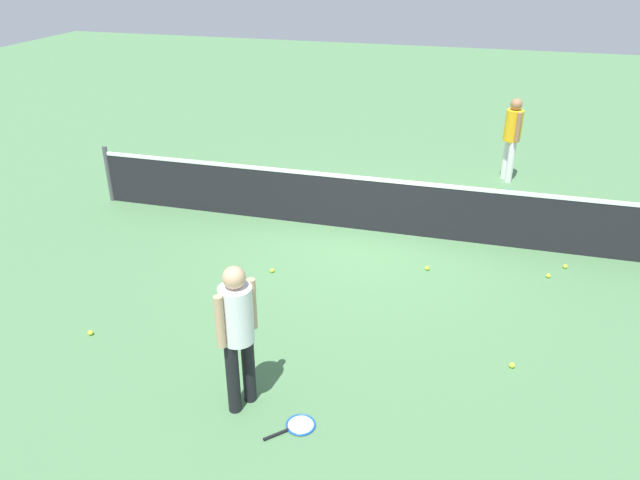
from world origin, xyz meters
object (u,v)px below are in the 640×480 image
at_px(tennis_ball_baseline, 91,333).
at_px(tennis_ball_stray_left, 565,266).
at_px(tennis_ball_near_player, 512,365).
at_px(tennis_ball_midcourt, 272,270).
at_px(tennis_ball_by_net, 548,276).
at_px(player_far_side, 512,133).
at_px(tennis_ball_stray_right, 427,268).
at_px(tennis_racket_far_player, 508,193).
at_px(player_near_side, 237,327).
at_px(tennis_racket_near_player, 298,426).

bearing_deg(tennis_ball_baseline, tennis_ball_stray_left, 30.02).
height_order(tennis_ball_near_player, tennis_ball_stray_left, same).
bearing_deg(tennis_ball_midcourt, tennis_ball_by_net, 13.26).
bearing_deg(tennis_ball_near_player, player_far_side, 90.78).
xyz_separation_m(player_far_side, tennis_ball_stray_right, (-1.14, -4.27, -0.98)).
bearing_deg(tennis_ball_stray_right, tennis_ball_baseline, -144.30).
distance_m(tennis_racket_far_player, tennis_ball_by_net, 3.30).
distance_m(tennis_ball_near_player, tennis_ball_baseline, 5.21).
relative_size(tennis_racket_far_player, tennis_ball_baseline, 9.10).
relative_size(tennis_racket_far_player, tennis_ball_near_player, 9.10).
bearing_deg(tennis_ball_near_player, tennis_ball_stray_right, 120.56).
bearing_deg(player_near_side, tennis_ball_baseline, 164.03).
xyz_separation_m(tennis_racket_near_player, tennis_ball_midcourt, (-1.34, 2.97, 0.02)).
bearing_deg(tennis_racket_far_player, player_far_side, 93.44).
bearing_deg(tennis_racket_near_player, player_far_side, 75.53).
xyz_separation_m(player_far_side, tennis_ball_near_player, (0.09, -6.35, -0.98)).
xyz_separation_m(player_near_side, tennis_ball_stray_right, (1.59, 3.50, -0.98)).
height_order(player_near_side, tennis_ball_stray_right, player_near_side).
height_order(tennis_racket_near_player, tennis_racket_far_player, same).
relative_size(tennis_racket_near_player, tennis_racket_far_player, 0.89).
bearing_deg(player_far_side, tennis_racket_far_player, -86.56).
height_order(player_far_side, tennis_ball_stray_left, player_far_side).
relative_size(tennis_ball_by_net, tennis_ball_stray_right, 1.00).
bearing_deg(player_near_side, player_far_side, 70.67).
bearing_deg(tennis_ball_stray_left, tennis_ball_midcourt, -162.94).
distance_m(tennis_ball_stray_left, tennis_ball_stray_right, 2.12).
bearing_deg(tennis_racket_near_player, tennis_ball_stray_left, 55.57).
distance_m(tennis_ball_midcourt, tennis_ball_stray_left, 4.47).
distance_m(tennis_ball_midcourt, tennis_ball_stray_right, 2.35).
bearing_deg(tennis_ball_by_net, player_far_side, 98.77).
xyz_separation_m(tennis_ball_near_player, tennis_ball_baseline, (-5.16, -0.75, 0.00)).
bearing_deg(tennis_ball_stray_right, player_near_side, -114.39).
relative_size(tennis_ball_by_net, tennis_ball_baseline, 1.00).
height_order(tennis_racket_far_player, tennis_ball_stray_left, tennis_ball_stray_left).
distance_m(tennis_ball_baseline, tennis_ball_stray_left, 6.88).
height_order(tennis_ball_near_player, tennis_ball_midcourt, same).
xyz_separation_m(player_far_side, tennis_ball_by_net, (0.62, -4.02, -0.98)).
xyz_separation_m(tennis_ball_near_player, tennis_ball_midcourt, (-3.47, 1.38, 0.00)).
relative_size(tennis_racket_near_player, tennis_ball_by_net, 8.10).
bearing_deg(player_near_side, tennis_ball_stray_left, 48.72).
distance_m(tennis_racket_near_player, tennis_ball_near_player, 2.66).
xyz_separation_m(tennis_racket_far_player, tennis_ball_near_player, (0.04, -5.58, 0.02)).
xyz_separation_m(tennis_racket_far_player, tennis_ball_baseline, (-5.12, -6.33, 0.02)).
relative_size(tennis_ball_near_player, tennis_ball_by_net, 1.00).
bearing_deg(tennis_ball_stray_right, tennis_racket_far_player, 71.28).
height_order(tennis_ball_near_player, tennis_ball_by_net, same).
bearing_deg(tennis_ball_near_player, tennis_ball_baseline, -171.71).
height_order(player_far_side, tennis_ball_midcourt, player_far_side).
bearing_deg(player_near_side, tennis_racket_far_player, 68.39).
xyz_separation_m(player_near_side, tennis_ball_baseline, (-2.35, 0.67, -0.98)).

